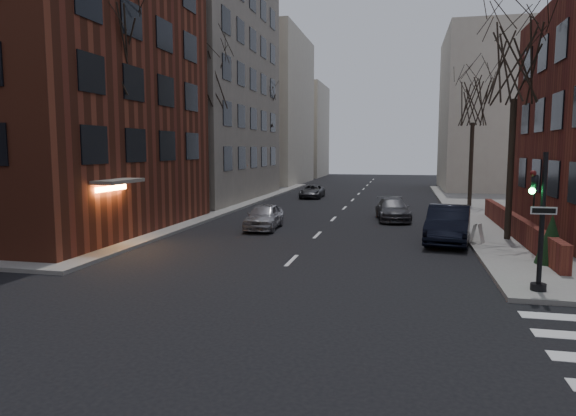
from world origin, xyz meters
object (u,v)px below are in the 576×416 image
Objects in this scene: traffic_signal at (539,231)px; parked_sedan at (448,224)px; streetlamp_far at (275,149)px; car_lane_gray at (393,209)px; car_lane_silver at (264,216)px; evergreen_shrub at (552,239)px; tree_left_a at (105,52)px; tree_left_b at (207,78)px; tree_left_c at (263,108)px; tree_right_b at (474,101)px; sandwich_board at (477,233)px; tree_right_a at (516,62)px; car_lane_far at (312,191)px; streetlamp_near at (193,149)px.

traffic_signal is 0.78× the size of parked_sedan.
streetlamp_far reaches higher than car_lane_gray.
evergreen_shrub is at bearing -29.85° from car_lane_silver.
traffic_signal is at bearing -16.65° from tree_left_a.
car_lane_silver is at bearing -49.64° from tree_left_b.
parked_sedan is at bearing -56.69° from tree_left_c.
car_lane_silver is (-11.88, -12.73, -6.91)m from tree_right_b.
car_lane_gray is at bearing 116.96° from evergreen_shrub.
sandwich_board is (-1.50, -15.40, -7.01)m from tree_right_b.
car_lane_gray is 2.50× the size of evergreen_shrub.
traffic_signal is 18.66m from tree_left_a.
tree_right_a is 1.90× the size of parked_sedan.
tree_right_b is at bearing -23.74° from car_lane_far.
tree_left_c reaches higher than streetlamp_near.
car_lane_far is at bearing 111.59° from car_lane_gray.
car_lane_far is (-12.44, 5.15, -7.02)m from tree_right_b.
tree_right_b reaches higher than car_lane_far.
traffic_signal is 0.99× the size of car_lane_far.
tree_left_b reaches higher than car_lane_silver.
streetlamp_far is 1.55× the size of car_lane_far.
car_lane_gray is 8.50m from sandwich_board.
car_lane_far is at bearing 140.37° from sandwich_board.
sandwich_board is (16.10, 2.60, -7.89)m from tree_left_a.
tree_left_b reaches higher than streetlamp_far.
car_lane_gray is (6.60, 4.95, -0.03)m from car_lane_silver.
tree_left_c is 1.55× the size of streetlamp_far.
sandwich_board is at bearing -58.61° from streetlamp_far.
tree_right_b is (17.60, 6.00, -1.33)m from tree_left_b.
car_lane_gray is at bearing 130.30° from tree_right_a.
parked_sedan is at bearing 172.45° from sandwich_board.
tree_left_b is 1.72× the size of streetlamp_near.
tree_left_b is 2.41× the size of car_lane_gray.
tree_right_a is 24.03m from car_lane_far.
traffic_signal is 23.71m from tree_right_b.
car_lane_far is (5.16, -2.85, -7.47)m from tree_left_c.
streetlamp_near is at bearing 141.13° from traffic_signal.
tree_left_c is at bearing 90.00° from tree_left_a.
sandwich_board is (-0.64, 7.61, -1.33)m from traffic_signal.
parked_sedan is at bearing -30.30° from tree_left_b.
traffic_signal is 0.64× the size of streetlamp_far.
tree_left_b reaches higher than tree_left_c.
tree_left_a reaches higher than sandwich_board.
tree_right_a is (17.60, 4.00, -0.44)m from tree_left_a.
tree_left_b reaches higher than car_lane_far.
streetlamp_near reaches higher than car_lane_silver.
sandwich_board is (16.10, -9.40, -8.34)m from tree_left_b.
car_lane_silver is at bearing -89.44° from car_lane_far.
tree_left_a is at bearing -148.48° from sandwich_board.
tree_left_c reaches higher than traffic_signal.
tree_left_a is at bearing -167.20° from tree_right_a.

